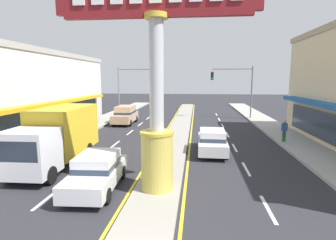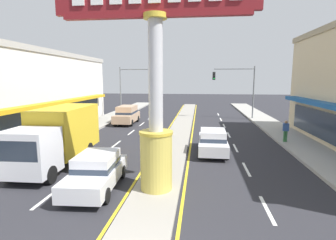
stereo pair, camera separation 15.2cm
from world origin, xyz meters
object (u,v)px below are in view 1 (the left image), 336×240
Objects in this scene: sedan_far_right_lane at (97,171)px; district_sign at (157,84)px; traffic_light_left_side at (133,83)px; suv_mid_left_lane at (125,115)px; storefront_left at (1,92)px; box_truck_near_right_lane at (58,135)px; sedan_near_left_lane at (212,141)px; pedestrian_far_side at (284,130)px; traffic_light_right_side at (237,83)px; street_bench at (21,152)px.

district_sign is at bearing -0.85° from sedan_far_right_lane.
traffic_light_left_side is 5.70m from suv_mid_left_lane.
district_sign is at bearing -35.26° from storefront_left.
sedan_far_right_lane is at bearing -41.98° from box_truck_near_right_lane.
pedestrian_far_side is (5.40, 3.04, 0.28)m from sedan_near_left_lane.
storefront_left is 23.61m from pedestrian_far_side.
storefront_left is at bearing 176.16° from pedestrian_far_side.
pedestrian_far_side is (23.41, -1.57, -2.56)m from storefront_left.
storefront_left is 16.96m from sedan_far_right_lane.
traffic_light_right_side is (6.22, 21.35, -0.28)m from district_sign.
street_bench is (-8.32, 3.05, -3.88)m from district_sign.
street_bench is 17.51m from pedestrian_far_side.
storefront_left is 3.56× the size of box_truck_near_right_lane.
sedan_near_left_lane is (5.27, 6.22, 0.00)m from sedan_far_right_lane.
pedestrian_far_side is (13.97, -7.35, 0.09)m from suv_mid_left_lane.
sedan_far_right_lane is (3.58, -21.28, -3.46)m from traffic_light_left_side.
suv_mid_left_lane is at bearing -158.87° from traffic_light_right_side.
sedan_near_left_lane is at bearing -50.47° from suv_mid_left_lane.
pedestrian_far_side is (14.26, -12.02, -3.18)m from traffic_light_left_side.
sedan_far_right_lane is (12.74, -10.83, -2.84)m from storefront_left.
sedan_far_right_lane is (3.35, -3.01, -0.91)m from box_truck_near_right_lane.
district_sign is at bearing -20.15° from street_bench.
traffic_light_left_side reaches higher than street_bench.
storefront_left reaches higher than street_bench.
sedan_far_right_lane reaches higher than street_bench.
suv_mid_left_lane is (-5.94, 16.65, -3.55)m from district_sign.
storefront_left is 10.95m from street_bench.
sedan_near_left_lane is 11.42m from street_bench.
district_sign is 12.77m from pedestrian_far_side.
traffic_light_left_side is at bearing 83.45° from street_bench.
traffic_light_right_side is 1.34× the size of suv_mid_left_lane.
traffic_light_right_side is at bearing 51.52° from street_bench.
district_sign is 1.26× the size of box_truck_near_right_lane.
traffic_light_left_side is 17.81m from sedan_near_left_lane.
traffic_light_left_side and traffic_light_right_side have the same top height.
district_sign reaches higher than street_bench.
traffic_light_left_side reaches higher than sedan_near_left_lane.
district_sign is 0.35× the size of storefront_left.
suv_mid_left_lane reaches higher than sedan_near_left_lane.
traffic_light_left_side is 1.00× the size of traffic_light_right_side.
street_bench is at bearing -163.68° from sedan_near_left_lane.
sedan_near_left_lane is 2.70× the size of street_bench.
traffic_light_right_side is at bearing 21.13° from suv_mid_left_lane.
pedestrian_far_side reaches higher than sedan_near_left_lane.
traffic_light_left_side is at bearing 139.87° from pedestrian_far_side.
box_truck_near_right_lane reaches higher than street_bench.
pedestrian_far_side is (1.81, -12.05, -3.18)m from traffic_light_right_side.
storefront_left is at bearing 144.74° from district_sign.
traffic_light_right_side reaches higher than street_bench.
box_truck_near_right_lane is at bearing 138.02° from sedan_far_right_lane.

